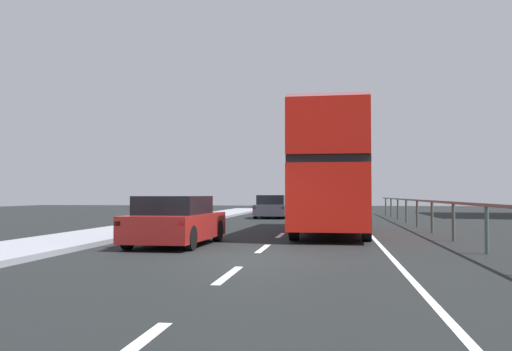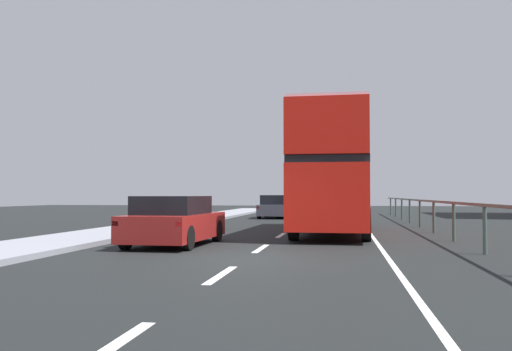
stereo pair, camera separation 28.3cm
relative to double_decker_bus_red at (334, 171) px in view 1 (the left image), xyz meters
name	(u,v)px [view 1 (the left image)]	position (x,y,z in m)	size (l,w,h in m)	color
ground_plane	(252,259)	(-1.86, -8.62, -2.37)	(74.94, 120.00, 0.10)	black
near_sidewalk_kerb	(12,250)	(-7.76, -8.62, -2.25)	(2.70, 80.00, 0.14)	gray
lane_paint_markings	(337,233)	(0.10, -0.39, -2.31)	(3.28, 46.00, 0.01)	silver
bridge_side_railing	(432,206)	(3.62, 0.38, -1.33)	(0.10, 42.00, 1.21)	#44564C
double_decker_bus_red	(334,171)	(0.00, 0.00, 0.00)	(2.79, 10.88, 4.33)	red
hatchback_car_near	(176,221)	(-4.42, -5.98, -1.65)	(2.01, 4.38, 1.38)	maroon
sedan_car_ahead	(272,207)	(-3.73, 12.96, -1.65)	(1.92, 4.52, 1.39)	#444551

